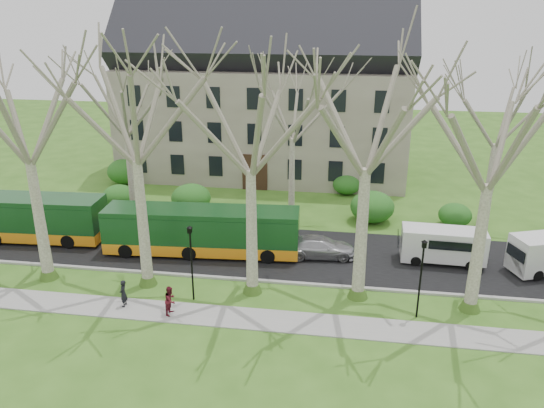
{
  "coord_description": "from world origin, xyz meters",
  "views": [
    {
      "loc": [
        2.11,
        -25.67,
        15.16
      ],
      "look_at": [
        -2.22,
        3.0,
        4.36
      ],
      "focal_mm": 35.0,
      "sensor_mm": 36.0,
      "label": 1
    }
  ],
  "objects": [
    {
      "name": "tree_row_verge",
      "position": [
        0.0,
        0.3,
        7.0
      ],
      "size": [
        49.0,
        7.0,
        14.0
      ],
      "color": "gray",
      "rests_on": "ground"
    },
    {
      "name": "bus_lead",
      "position": [
        -20.61,
        5.05,
        1.65
      ],
      "size": [
        12.85,
        3.27,
        3.18
      ],
      "primitive_type": null,
      "rotation": [
        0.0,
        0.0,
        0.05
      ],
      "color": "#124019",
      "rests_on": "road"
    },
    {
      "name": "ground",
      "position": [
        0.0,
        0.0,
        0.0
      ],
      "size": [
        120.0,
        120.0,
        0.0
      ],
      "primitive_type": "plane",
      "color": "#36631C",
      "rests_on": "ground"
    },
    {
      "name": "curb",
      "position": [
        0.0,
        1.5,
        0.07
      ],
      "size": [
        80.0,
        0.25,
        0.14
      ],
      "primitive_type": "cube",
      "color": "#A5A39E",
      "rests_on": "ground"
    },
    {
      "name": "pedestrian_b",
      "position": [
        -6.71,
        -2.66,
        0.85
      ],
      "size": [
        0.69,
        0.83,
        1.58
      ],
      "primitive_type": "imported",
      "rotation": [
        0.0,
        0.0,
        1.45
      ],
      "color": "#5A1421",
      "rests_on": "sidewalk"
    },
    {
      "name": "lamp_row",
      "position": [
        -0.0,
        -1.0,
        2.57
      ],
      "size": [
        36.22,
        0.22,
        4.3
      ],
      "color": "black",
      "rests_on": "ground"
    },
    {
      "name": "tree_row_far",
      "position": [
        -1.33,
        11.0,
        6.0
      ],
      "size": [
        33.0,
        7.0,
        12.0
      ],
      "color": "gray",
      "rests_on": "ground"
    },
    {
      "name": "road",
      "position": [
        0.0,
        5.5,
        0.03
      ],
      "size": [
        80.0,
        8.0,
        0.06
      ],
      "primitive_type": "cube",
      "color": "black",
      "rests_on": "ground"
    },
    {
      "name": "sedan",
      "position": [
        0.54,
        5.3,
        0.73
      ],
      "size": [
        4.76,
        2.33,
        1.33
      ],
      "primitive_type": "imported",
      "rotation": [
        0.0,
        0.0,
        1.67
      ],
      "color": "#B0AFB4",
      "rests_on": "road"
    },
    {
      "name": "pedestrian_a",
      "position": [
        -9.46,
        -2.31,
        0.82
      ],
      "size": [
        0.38,
        0.57,
        1.52
      ],
      "primitive_type": "imported",
      "rotation": [
        0.0,
        0.0,
        -1.54
      ],
      "color": "black",
      "rests_on": "sidewalk"
    },
    {
      "name": "van_a",
      "position": [
        8.18,
        5.65,
        1.17
      ],
      "size": [
        5.15,
        2.05,
        2.22
      ],
      "primitive_type": null,
      "rotation": [
        0.0,
        0.0,
        -0.04
      ],
      "color": "silver",
      "rests_on": "road"
    },
    {
      "name": "bus_follow",
      "position": [
        -7.07,
        4.77,
        1.62
      ],
      "size": [
        12.65,
        3.42,
        3.13
      ],
      "primitive_type": null,
      "rotation": [
        0.0,
        0.0,
        0.07
      ],
      "color": "#124019",
      "rests_on": "road"
    },
    {
      "name": "building",
      "position": [
        -6.0,
        24.0,
        8.07
      ],
      "size": [
        26.5,
        12.2,
        16.0
      ],
      "color": "gray",
      "rests_on": "ground"
    },
    {
      "name": "hedges",
      "position": [
        -4.67,
        14.0,
        1.0
      ],
      "size": [
        30.6,
        8.6,
        2.0
      ],
      "color": "#19571C",
      "rests_on": "ground"
    },
    {
      "name": "sidewalk",
      "position": [
        0.0,
        -2.5,
        0.03
      ],
      "size": [
        70.0,
        2.0,
        0.06
      ],
      "primitive_type": "cube",
      "color": "gray",
      "rests_on": "ground"
    }
  ]
}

